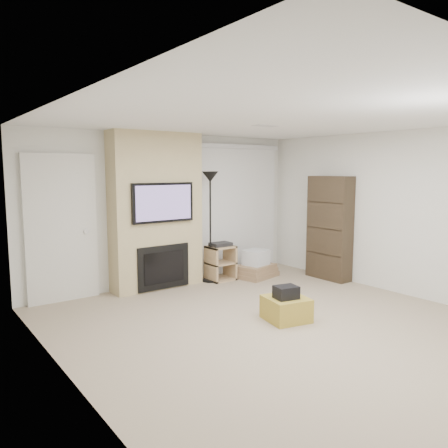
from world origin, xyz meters
TOP-DOWN VIEW (x-y plane):
  - floor at (0.00, 0.00)m, footprint 5.00×5.50m
  - ceiling at (0.00, 0.00)m, footprint 5.00×5.50m
  - wall_back at (0.00, 2.75)m, footprint 5.00×0.00m
  - wall_left at (-2.50, 0.00)m, footprint 0.00×5.50m
  - wall_right at (2.50, 0.00)m, footprint 0.00×5.50m
  - hvac_vent at (0.40, 0.80)m, footprint 0.35×0.18m
  - ottoman at (0.21, 0.16)m, footprint 0.59×0.59m
  - black_bag at (0.17, 0.13)m, footprint 0.32×0.27m
  - fireplace_wall at (-0.35, 2.54)m, footprint 1.50×0.47m
  - entry_door at (-1.80, 2.71)m, footprint 1.02×0.11m
  - vertical_blinds at (1.40, 2.70)m, footprint 1.98×0.10m
  - floor_lamp at (0.56, 2.34)m, footprint 0.28×0.28m
  - av_stand at (0.75, 2.31)m, footprint 0.45×0.38m
  - box_stack at (1.39, 2.11)m, footprint 0.83×0.70m
  - bookshelf at (2.34, 1.26)m, footprint 0.30×0.80m

SIDE VIEW (x-z plane):
  - floor at x=0.00m, z-range 0.00..0.00m
  - ottoman at x=0.21m, z-range 0.00..0.30m
  - box_stack at x=1.39m, z-range -0.06..0.43m
  - av_stand at x=0.75m, z-range 0.02..0.68m
  - black_bag at x=0.17m, z-range 0.30..0.46m
  - bookshelf at x=2.34m, z-range 0.00..1.80m
  - entry_door at x=-1.80m, z-range -0.02..2.12m
  - fireplace_wall at x=-0.35m, z-range -0.01..2.49m
  - wall_back at x=0.00m, z-range 0.00..2.50m
  - wall_left at x=-2.50m, z-range 0.00..2.50m
  - wall_right at x=2.50m, z-range 0.00..2.50m
  - vertical_blinds at x=1.40m, z-range 0.09..2.46m
  - floor_lamp at x=0.56m, z-range 0.54..2.42m
  - hvac_vent at x=0.40m, z-range 2.49..2.50m
  - ceiling at x=0.00m, z-range 2.50..2.50m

